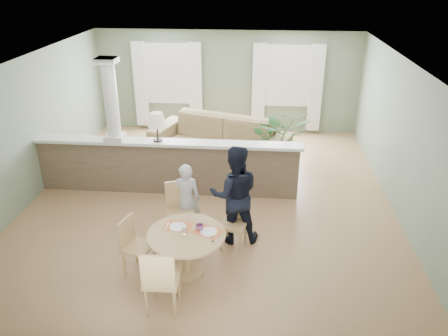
# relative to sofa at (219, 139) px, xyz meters

# --- Properties ---
(ground) EXTENTS (8.00, 8.00, 0.00)m
(ground) POSITION_rel_sofa_xyz_m (0.03, -2.01, -0.47)
(ground) COLOR #AA7F5A
(ground) RESTS_ON ground
(room_shell) EXTENTS (7.02, 8.02, 2.71)m
(room_shell) POSITION_rel_sofa_xyz_m (-0.00, -1.38, 1.34)
(room_shell) COLOR gray
(room_shell) RESTS_ON ground
(pony_wall) EXTENTS (5.32, 0.38, 2.70)m
(pony_wall) POSITION_rel_sofa_xyz_m (-0.96, -1.81, 0.23)
(pony_wall) COLOR #77604C
(pony_wall) RESTS_ON ground
(sofa) EXTENTS (3.48, 2.23, 0.95)m
(sofa) POSITION_rel_sofa_xyz_m (0.00, 0.00, 0.00)
(sofa) COLOR olive
(sofa) RESTS_ON ground
(houseplant) EXTENTS (1.52, 1.40, 1.43)m
(houseplant) POSITION_rel_sofa_xyz_m (1.38, -0.44, 0.24)
(houseplant) COLOR #2C5F26
(houseplant) RESTS_ON ground
(dining_table) EXTENTS (1.15, 1.15, 0.79)m
(dining_table) POSITION_rel_sofa_xyz_m (-0.06, -4.33, 0.08)
(dining_table) COLOR tan
(dining_table) RESTS_ON ground
(chair_far_boy) EXTENTS (0.57, 0.57, 1.00)m
(chair_far_boy) POSITION_rel_sofa_xyz_m (-0.33, -3.40, 0.08)
(chair_far_boy) COLOR tan
(chair_far_boy) RESTS_ON ground
(chair_far_man) EXTENTS (0.47, 0.47, 0.87)m
(chair_far_man) POSITION_rel_sofa_xyz_m (0.59, -3.54, 0.01)
(chair_far_man) COLOR tan
(chair_far_man) RESTS_ON ground
(chair_near) EXTENTS (0.47, 0.47, 1.01)m
(chair_near) POSITION_rel_sofa_xyz_m (-0.26, -5.18, 0.08)
(chair_near) COLOR tan
(chair_near) RESTS_ON ground
(chair_side) EXTENTS (0.50, 0.50, 0.89)m
(chair_side) POSITION_rel_sofa_xyz_m (-0.86, -4.34, 0.02)
(chair_side) COLOR tan
(chair_side) RESTS_ON ground
(child_person) EXTENTS (0.50, 0.35, 1.30)m
(child_person) POSITION_rel_sofa_xyz_m (-0.25, -3.25, 0.18)
(child_person) COLOR #AAAAAF
(child_person) RESTS_ON ground
(man_person) EXTENTS (0.90, 0.75, 1.69)m
(man_person) POSITION_rel_sofa_xyz_m (0.57, -3.37, 0.37)
(man_person) COLOR black
(man_person) RESTS_ON ground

